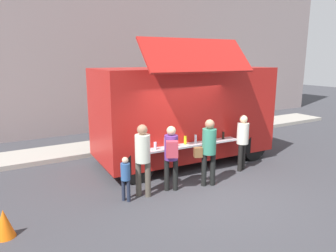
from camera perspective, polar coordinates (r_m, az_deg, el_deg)
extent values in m
plane|color=#38383D|center=(7.91, 7.85, -11.98)|extent=(60.00, 60.00, 0.00)
cube|color=#9E998E|center=(11.19, -22.57, -5.07)|extent=(28.00, 1.60, 0.15)
cube|color=gray|center=(14.83, -22.46, 17.94)|extent=(32.00, 2.40, 9.84)
cube|color=#B21C18|center=(9.77, 2.86, 2.83)|extent=(5.52, 2.58, 2.66)
cube|color=#B21C18|center=(8.02, 5.46, 12.84)|extent=(3.02, 0.97, 0.86)
cube|color=black|center=(8.50, 3.57, 3.57)|extent=(2.84, 0.22, 1.20)
cube|color=#B7B7BC|center=(8.54, 4.23, -3.45)|extent=(3.00, 0.48, 0.05)
cylinder|color=silver|center=(7.97, -2.36, -3.67)|extent=(0.08, 0.08, 0.20)
cylinder|color=silver|center=(8.15, -0.53, -3.06)|extent=(0.06, 0.06, 0.26)
cylinder|color=orange|center=(8.27, 1.44, -3.06)|extent=(0.07, 0.07, 0.20)
cylinder|color=yellow|center=(8.46, 3.19, -2.61)|extent=(0.08, 0.08, 0.23)
cylinder|color=silver|center=(8.63, 5.07, -2.34)|extent=(0.06, 0.06, 0.23)
cylinder|color=red|center=(8.75, 6.91, -2.30)|extent=(0.07, 0.07, 0.19)
cylinder|color=silver|center=(8.94, 8.65, -1.84)|extent=(0.07, 0.07, 0.25)
cylinder|color=black|center=(9.15, 10.11, -1.71)|extent=(0.07, 0.07, 0.21)
cube|color=black|center=(11.29, 14.66, 6.18)|extent=(0.17, 2.00, 1.17)
cylinder|color=black|center=(11.94, 8.61, -1.32)|extent=(0.90, 0.28, 0.90)
cylinder|color=black|center=(10.43, 15.30, -3.64)|extent=(0.90, 0.28, 0.90)
cylinder|color=black|center=(10.14, -10.07, -3.83)|extent=(0.90, 0.28, 0.90)
cylinder|color=black|center=(8.31, -5.66, -7.36)|extent=(0.90, 0.28, 0.90)
cone|color=orange|center=(6.68, -27.87, -15.56)|extent=(0.36, 0.36, 0.55)
cylinder|color=#2B6535|center=(13.97, 10.30, 0.91)|extent=(0.60, 0.60, 1.04)
cylinder|color=black|center=(8.12, 6.64, -8.00)|extent=(0.14, 0.14, 0.86)
cylinder|color=black|center=(8.19, 8.21, -7.88)|extent=(0.14, 0.14, 0.86)
cylinder|color=#337C63|center=(7.93, 7.58, -2.81)|extent=(0.36, 0.36, 0.65)
sphere|color=#9F6D52|center=(7.82, 7.67, 0.34)|extent=(0.24, 0.24, 0.24)
cube|color=brown|center=(7.93, 5.55, -4.83)|extent=(0.25, 0.21, 0.25)
cylinder|color=black|center=(7.81, -0.23, -8.98)|extent=(0.13, 0.13, 0.81)
cylinder|color=black|center=(7.82, 1.37, -8.94)|extent=(0.13, 0.13, 0.81)
cylinder|color=#572F81|center=(7.58, 0.58, -3.96)|extent=(0.34, 0.34, 0.61)
sphere|color=#D5AC83|center=(7.48, 0.59, -0.87)|extent=(0.23, 0.23, 0.23)
cube|color=#B03545|center=(7.33, 0.75, -4.29)|extent=(0.33, 0.28, 0.39)
cylinder|color=#50483E|center=(7.54, -5.44, -9.61)|extent=(0.14, 0.14, 0.86)
cylinder|color=#50483E|center=(7.48, -3.72, -9.76)|extent=(0.14, 0.14, 0.86)
cylinder|color=beige|center=(7.26, -4.69, -4.12)|extent=(0.36, 0.36, 0.65)
sphere|color=#9E7154|center=(7.14, -4.75, -0.67)|extent=(0.24, 0.24, 0.24)
cylinder|color=black|center=(9.32, 13.11, -5.71)|extent=(0.13, 0.13, 0.81)
cylinder|color=black|center=(9.51, 13.63, -5.36)|extent=(0.13, 0.13, 0.81)
cylinder|color=beige|center=(9.23, 13.59, -1.32)|extent=(0.34, 0.34, 0.61)
sphere|color=beige|center=(9.14, 13.72, 1.24)|extent=(0.23, 0.23, 0.23)
cylinder|color=#1E2537|center=(7.41, -8.18, -11.53)|extent=(0.08, 0.08, 0.52)
cylinder|color=#1E2537|center=(7.33, -7.26, -11.75)|extent=(0.08, 0.08, 0.52)
cylinder|color=#2C5086|center=(7.20, -7.83, -8.29)|extent=(0.22, 0.22, 0.40)
sphere|color=#D4A788|center=(7.10, -7.89, -6.24)|extent=(0.15, 0.15, 0.15)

